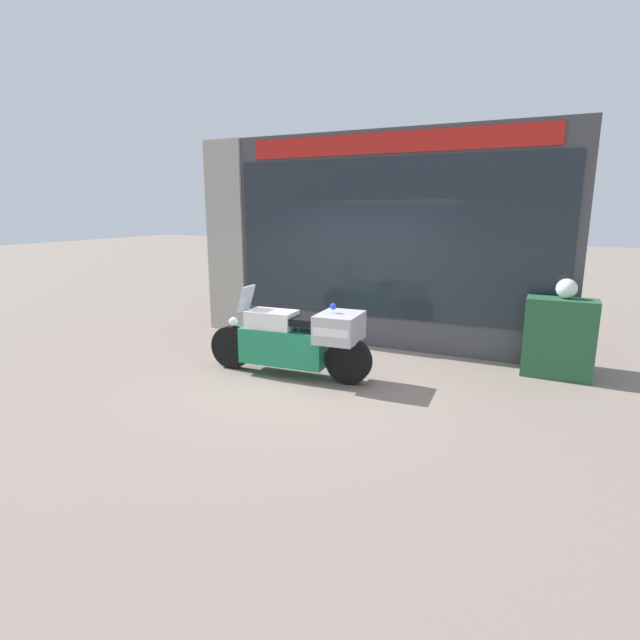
# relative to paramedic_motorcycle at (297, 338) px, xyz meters

# --- Properties ---
(ground_plane) EXTENTS (60.00, 60.00, 0.00)m
(ground_plane) POSITION_rel_paramedic_motorcycle_xyz_m (0.30, 0.16, -0.56)
(ground_plane) COLOR gray
(shop_building) EXTENTS (6.56, 0.55, 3.60)m
(shop_building) POSITION_rel_paramedic_motorcycle_xyz_m (-0.09, 2.15, 1.24)
(shop_building) COLOR #424247
(shop_building) RESTS_ON ground
(window_display) EXTENTS (5.31, 0.30, 1.87)m
(window_display) POSITION_rel_paramedic_motorcycle_xyz_m (0.63, 2.19, -0.11)
(window_display) COLOR slate
(window_display) RESTS_ON ground
(paramedic_motorcycle) EXTENTS (2.50, 0.72, 1.27)m
(paramedic_motorcycle) POSITION_rel_paramedic_motorcycle_xyz_m (0.00, 0.00, 0.00)
(paramedic_motorcycle) COLOR black
(paramedic_motorcycle) RESTS_ON ground
(utility_cabinet) EXTENTS (0.93, 0.44, 1.13)m
(utility_cabinet) POSITION_rel_paramedic_motorcycle_xyz_m (3.34, 1.58, 0.00)
(utility_cabinet) COLOR #235633
(utility_cabinet) RESTS_ON ground
(white_helmet) EXTENTS (0.28, 0.28, 0.28)m
(white_helmet) POSITION_rel_paramedic_motorcycle_xyz_m (3.37, 1.62, 0.71)
(white_helmet) COLOR white
(white_helmet) RESTS_ON utility_cabinet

